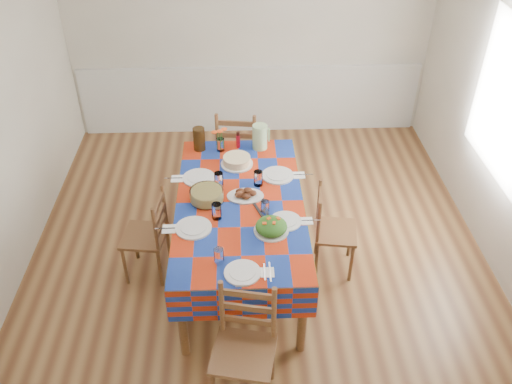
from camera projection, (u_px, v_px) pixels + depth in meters
room at (258, 137)px, 4.62m from camera, size 4.58×5.08×2.78m
wainscot at (250, 97)px, 7.13m from camera, size 4.41×0.06×0.92m
window_right at (506, 100)px, 4.84m from camera, size 0.00×1.40×1.40m
dining_table at (240, 210)px, 4.82m from camera, size 1.13×2.10×0.82m
setting_near_head at (235, 266)px, 4.07m from camera, size 0.45×0.30×0.13m
setting_left_near at (201, 222)px, 4.49m from camera, size 0.55×0.33×0.15m
setting_left_far at (205, 178)px, 4.99m from camera, size 0.55×0.33×0.15m
setting_right_near at (279, 216)px, 4.55m from camera, size 0.50×0.29×0.13m
setting_right_far at (272, 176)px, 5.02m from camera, size 0.57×0.33×0.14m
meat_platter at (245, 194)px, 4.80m from camera, size 0.33×0.24×0.06m
salad_platter at (271, 227)px, 4.41m from camera, size 0.29×0.29×0.12m
pasta_bowl at (207, 195)px, 4.75m from camera, size 0.30×0.30×0.11m
cake at (237, 161)px, 5.22m from camera, size 0.31×0.31×0.09m
serving_utensils at (262, 210)px, 4.66m from camera, size 0.16×0.37×0.01m
flower_vase at (220, 141)px, 5.38m from camera, size 0.16×0.13×0.26m
hot_sauce at (238, 140)px, 5.45m from camera, size 0.04×0.04×0.17m
green_pitcher at (260, 137)px, 5.41m from camera, size 0.15×0.15×0.26m
tea_pitcher at (199, 139)px, 5.40m from camera, size 0.12×0.12×0.24m
name_card at (242, 284)px, 3.94m from camera, size 0.09×0.03×0.02m
chair_near at (245, 349)px, 3.89m from camera, size 0.51×0.50×1.00m
chair_far at (238, 151)px, 6.00m from camera, size 0.52×0.50×1.04m
chair_left at (149, 236)px, 4.95m from camera, size 0.43×0.45×0.91m
chair_right at (331, 231)px, 5.02m from camera, size 0.43×0.45×0.90m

